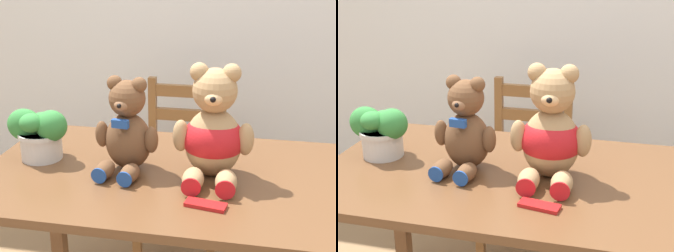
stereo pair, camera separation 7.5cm
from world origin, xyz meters
The scene contains 6 objects.
dining_table centered at (0.00, 0.39, 0.66)m, with size 1.53×0.78×0.76m.
wooden_chair_behind centered at (-0.18, 1.09, 0.45)m, with size 0.40×0.40×0.89m.
teddy_bear_left centered at (-0.26, 0.39, 0.90)m, with size 0.23×0.24×0.33m.
teddy_bear_right centered at (0.03, 0.39, 0.91)m, with size 0.27×0.28×0.39m.
potted_plant centered at (-0.60, 0.42, 0.86)m, with size 0.23×0.17×0.19m.
chocolate_bar centered at (0.04, 0.18, 0.77)m, with size 0.12×0.05×0.01m, color red.
Camera 2 is at (0.24, -1.04, 1.45)m, focal length 50.00 mm.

